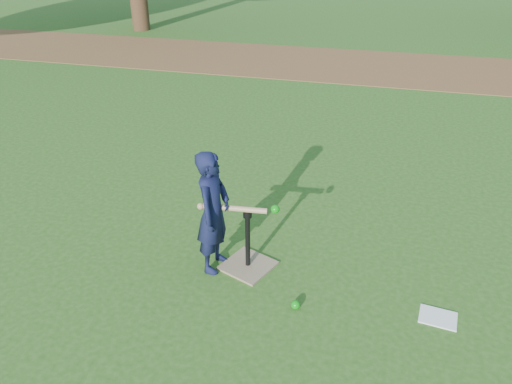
# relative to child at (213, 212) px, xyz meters

# --- Properties ---
(ground) EXTENTS (80.00, 80.00, 0.00)m
(ground) POSITION_rel_child_xyz_m (0.22, 0.21, -0.59)
(ground) COLOR #285116
(ground) RESTS_ON ground
(dirt_strip) EXTENTS (24.00, 3.00, 0.01)m
(dirt_strip) POSITION_rel_child_xyz_m (0.22, 7.71, -0.59)
(dirt_strip) COLOR brown
(dirt_strip) RESTS_ON ground
(child) EXTENTS (0.31, 0.45, 1.19)m
(child) POSITION_rel_child_xyz_m (0.00, 0.00, 0.00)
(child) COLOR #111433
(child) RESTS_ON ground
(wiffle_ball_ground) EXTENTS (0.08, 0.08, 0.08)m
(wiffle_ball_ground) POSITION_rel_child_xyz_m (0.85, -0.40, -0.55)
(wiffle_ball_ground) COLOR #0C8A0F
(wiffle_ball_ground) RESTS_ON ground
(clipboard) EXTENTS (0.33, 0.27, 0.01)m
(clipboard) POSITION_rel_child_xyz_m (2.01, -0.21, -0.59)
(clipboard) COLOR white
(clipboard) RESTS_ON ground
(batting_tee) EXTENTS (0.56, 0.56, 0.61)m
(batting_tee) POSITION_rel_child_xyz_m (0.30, 0.06, -0.48)
(batting_tee) COLOR #8E775A
(batting_tee) RESTS_ON ground
(swing_action) EXTENTS (0.74, 0.16, 0.09)m
(swing_action) POSITION_rel_child_xyz_m (0.23, 0.05, 0.05)
(swing_action) COLOR tan
(swing_action) RESTS_ON ground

